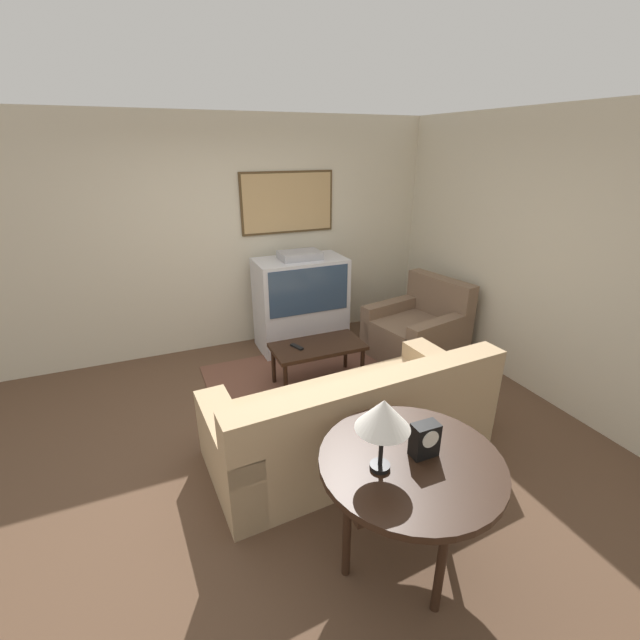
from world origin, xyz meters
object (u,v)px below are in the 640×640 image
at_px(armchair, 418,332).
at_px(console_table, 411,470).
at_px(tv, 301,303).
at_px(couch, 353,421).
at_px(mantel_clock, 425,440).
at_px(coffee_table, 318,350).
at_px(table_lamp, 383,416).

relative_size(armchair, console_table, 1.08).
relative_size(tv, console_table, 1.18).
bearing_deg(tv, couch, -99.16).
bearing_deg(mantel_clock, tv, 82.12).
distance_m(coffee_table, table_lamp, 2.29).
bearing_deg(console_table, tv, 80.67).
bearing_deg(couch, armchair, -143.65).
relative_size(armchair, table_lamp, 2.59).
bearing_deg(coffee_table, console_table, -98.84).
bearing_deg(console_table, coffee_table, 81.16).
relative_size(couch, coffee_table, 2.46).
height_order(couch, coffee_table, couch).
distance_m(tv, console_table, 3.13).
bearing_deg(table_lamp, armchair, 50.44).
relative_size(table_lamp, mantel_clock, 2.12).
relative_size(couch, armchair, 2.10).
bearing_deg(couch, coffee_table, -101.71).
bearing_deg(couch, tv, -102.81).
relative_size(coffee_table, mantel_clock, 4.70).
distance_m(table_lamp, mantel_clock, 0.36).
height_order(coffee_table, table_lamp, table_lamp).
xyz_separation_m(armchair, table_lamp, (-1.88, -2.28, 0.80)).
bearing_deg(mantel_clock, table_lamp, 179.78).
bearing_deg(tv, armchair, -33.89).
xyz_separation_m(table_lamp, mantel_clock, (0.28, -0.00, -0.23)).
height_order(tv, armchair, tv).
xyz_separation_m(console_table, table_lamp, (-0.20, 0.01, 0.40)).
distance_m(console_table, mantel_clock, 0.19).
bearing_deg(armchair, mantel_clock, -46.75).
distance_m(couch, armchair, 1.98).
height_order(console_table, table_lamp, table_lamp).
xyz_separation_m(tv, coffee_table, (-0.18, -0.96, -0.17)).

